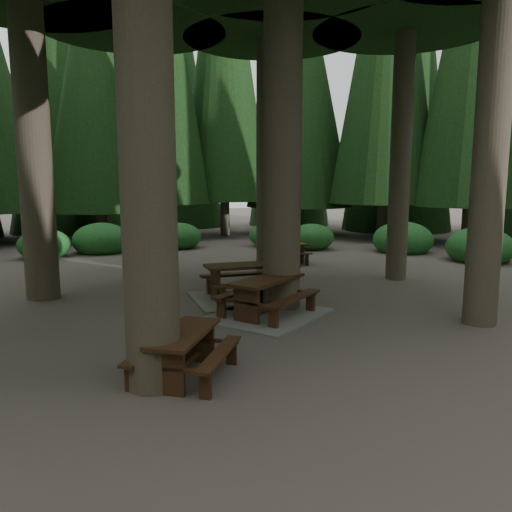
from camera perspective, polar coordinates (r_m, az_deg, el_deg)
name	(u,v)px	position (r m, az deg, el deg)	size (l,w,h in m)	color
ground	(253,314)	(11.03, -0.39, -6.66)	(80.00, 80.00, 0.00)	#524A43
picnic_table_a	(267,303)	(10.80, 1.29, -5.39)	(3.18, 3.05, 0.84)	gray
picnic_table_c	(248,287)	(12.30, -0.96, -3.53)	(2.78, 2.36, 0.88)	gray
picnic_table_d	(284,251)	(17.58, 3.25, 0.61)	(1.73, 1.45, 0.69)	#361E10
picnic_table_e	(184,347)	(7.58, -8.19, -10.25)	(2.02, 2.09, 0.70)	#361E10
shrub_ring	(267,287)	(11.88, 1.32, -3.56)	(23.86, 24.64, 1.49)	#1F5A1E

